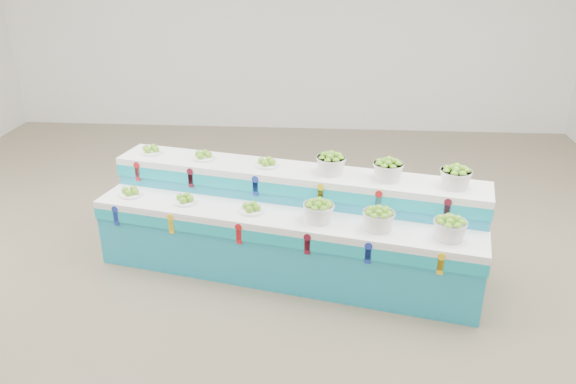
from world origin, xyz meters
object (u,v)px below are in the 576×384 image
object	(u,v)px
display_stand	(288,224)
basket_upper_right	(456,177)
basket_lower_left	(319,211)
plate_upper_mid	(203,155)

from	to	relation	value
display_stand	basket_upper_right	xyz separation A→B (m)	(1.58, -0.11, 0.62)
display_stand	basket_lower_left	bearing A→B (deg)	-32.62
basket_lower_left	plate_upper_mid	xyz separation A→B (m)	(-1.25, 0.77, 0.24)
basket_lower_left	plate_upper_mid	bearing A→B (deg)	148.19
basket_lower_left	plate_upper_mid	size ratio (longest dim) A/B	1.20
plate_upper_mid	basket_upper_right	bearing A→B (deg)	-12.77
display_stand	basket_lower_left	size ratio (longest dim) A/B	13.20
display_stand	basket_upper_right	size ratio (longest dim) A/B	13.20
basket_upper_right	basket_lower_left	bearing A→B (deg)	-170.86
plate_upper_mid	basket_lower_left	bearing A→B (deg)	-31.81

